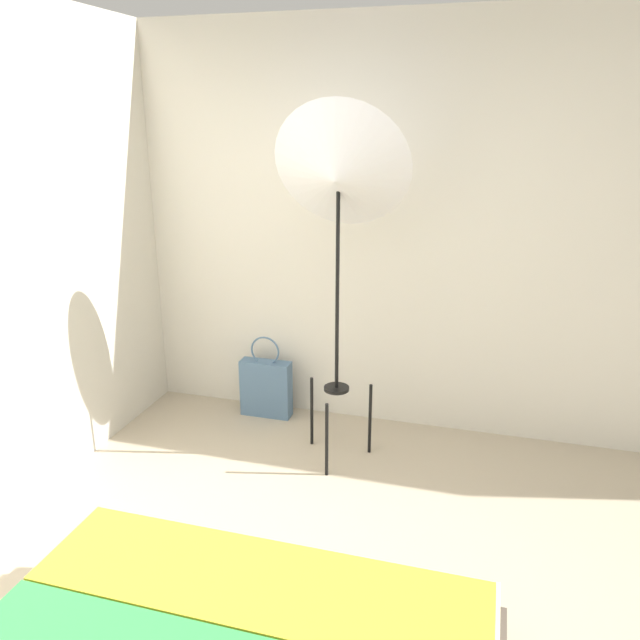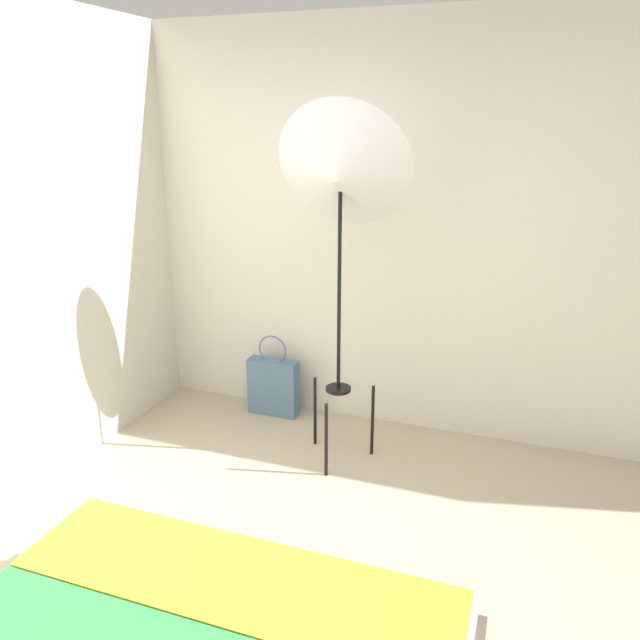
% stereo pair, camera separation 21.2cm
% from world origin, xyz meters
% --- Properties ---
extents(wall_back, '(8.00, 0.05, 2.60)m').
position_xyz_m(wall_back, '(0.00, 2.18, 1.30)').
color(wall_back, beige).
rests_on(wall_back, ground_plane).
extents(wall_side_left, '(0.05, 8.00, 2.60)m').
position_xyz_m(wall_side_left, '(-1.55, 1.00, 1.30)').
color(wall_side_left, beige).
rests_on(wall_side_left, ground_plane).
extents(photo_umbrella, '(0.77, 0.49, 2.10)m').
position_xyz_m(photo_umbrella, '(-0.05, 1.59, 1.70)').
color(photo_umbrella, black).
rests_on(photo_umbrella, ground_plane).
extents(tote_bag, '(0.35, 0.11, 0.58)m').
position_xyz_m(tote_bag, '(-0.66, 2.00, 0.21)').
color(tote_bag, slate).
rests_on(tote_bag, ground_plane).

